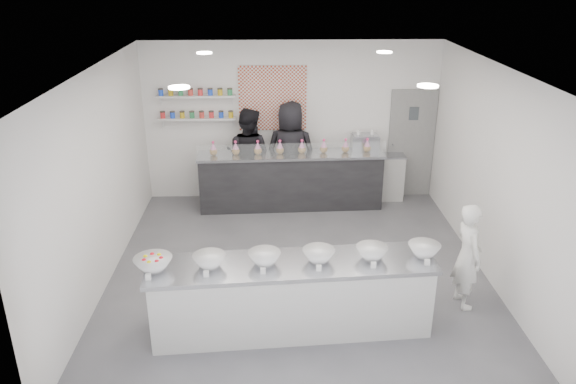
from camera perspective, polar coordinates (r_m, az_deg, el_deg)
The scene contains 26 objects.
floor at distance 8.44m, azimuth 1.05°, elevation -8.15°, with size 6.00×6.00×0.00m, color #515156.
ceiling at distance 7.39m, azimuth 1.21°, elevation 12.36°, with size 6.00×6.00×0.00m, color white.
back_wall at distance 10.64m, azimuth 0.35°, elevation 7.17°, with size 5.50×5.50×0.00m, color white.
left_wall at distance 8.13m, azimuth -18.62°, elevation 1.14°, with size 6.00×6.00×0.00m, color white.
right_wall at distance 8.38m, azimuth 20.27°, elevation 1.53°, with size 6.00×6.00×0.00m, color white.
back_door at distance 11.06m, azimuth 12.39°, elevation 4.80°, with size 0.88×0.04×2.10m, color gray.
pattern_panel at distance 10.50m, azimuth -1.58°, elevation 9.49°, with size 1.25×0.03×1.20m, color #A5371D.
jar_shelf_lower at distance 10.60m, azimuth -9.21°, elevation 7.39°, with size 1.45×0.22×0.04m, color silver.
jar_shelf_upper at distance 10.51m, azimuth -9.35°, elevation 9.60°, with size 1.45×0.22×0.04m, color silver.
preserve_jars at distance 10.52m, azimuth -9.31°, elevation 8.83°, with size 1.45×0.10×0.56m, color red, non-canonical shape.
downlight_0 at distance 6.48m, azimuth -11.01°, elevation 10.39°, with size 0.24×0.24×0.02m, color white.
downlight_1 at distance 6.64m, azimuth 14.02°, elevation 10.42°, with size 0.24×0.24×0.02m, color white.
downlight_2 at distance 9.02m, azimuth -8.50°, elevation 13.81°, with size 0.24×0.24×0.02m, color white.
downlight_3 at distance 9.13m, azimuth 9.77°, elevation 13.83°, with size 0.24×0.24×0.02m, color white.
prep_counter at distance 7.01m, azimuth 0.37°, elevation -10.55°, with size 3.46×0.79×0.94m, color #B5B5B0.
back_bar at distance 10.41m, azimuth 0.29°, elevation 1.18°, with size 3.39×0.62×1.05m, color black.
sneeze_guard at distance 9.91m, azimuth 0.42°, elevation 4.17°, with size 3.34×0.01×0.29m, color white.
espresso_ledge at distance 10.92m, azimuth 8.53°, elevation 1.51°, with size 1.20×0.38×0.89m, color #B5B5B0.
espresso_machine at distance 10.68m, azimuth 7.80°, elevation 4.72°, with size 0.51×0.35×0.39m, color #93969E.
cup_stacks at distance 10.68m, azimuth 7.21°, elevation 4.52°, with size 0.24×0.24×0.31m, color gray, non-canonical shape.
prep_bowls at distance 6.72m, azimuth 0.38°, elevation -6.60°, with size 3.64×0.49×0.16m, color white, non-canonical shape.
label_cards at distance 6.30m, azimuth 0.20°, elevation -9.22°, with size 3.31×0.04×0.07m, color white, non-canonical shape.
cookie_bags at distance 10.19m, azimuth 0.30°, elevation 4.62°, with size 2.94×0.14×0.26m, color pink, non-canonical shape.
woman_prep at distance 7.73m, azimuth 17.78°, elevation -6.19°, with size 0.53×0.35×1.45m, color white.
staff_left at distance 10.52m, azimuth -4.07°, elevation 3.62°, with size 0.89×0.70×1.84m, color black.
staff_right at distance 10.50m, azimuth 0.27°, elevation 3.96°, with size 0.95×0.62×1.95m, color black.
Camera 1 is at (-0.37, -7.27, 4.27)m, focal length 35.00 mm.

